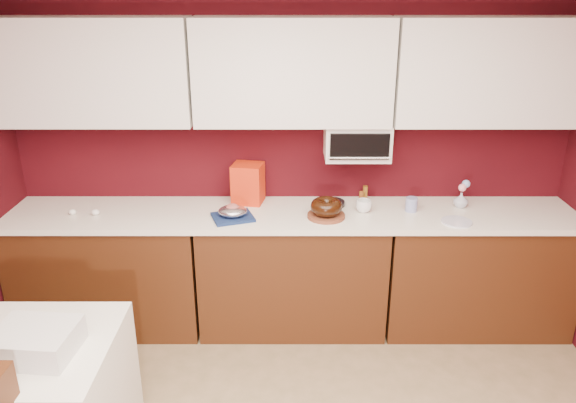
{
  "coord_description": "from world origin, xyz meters",
  "views": [
    {
      "loc": [
        -0.03,
        -1.7,
        2.41
      ],
      "look_at": [
        -0.03,
        1.84,
        1.02
      ],
      "focal_mm": 35.0,
      "sensor_mm": 36.0,
      "label": 1
    }
  ],
  "objects_px": {
    "pandoro_box": "(248,183)",
    "coffee_mug": "(364,205)",
    "bundt_cake": "(326,207)",
    "toaster_oven": "(357,140)",
    "newspaper_stack": "(35,342)",
    "blue_jar": "(411,204)",
    "flower_vase": "(461,199)",
    "foil_ham_nest": "(233,211)"
  },
  "relations": [
    {
      "from": "toaster_oven",
      "to": "foil_ham_nest",
      "type": "height_order",
      "value": "toaster_oven"
    },
    {
      "from": "pandoro_box",
      "to": "flower_vase",
      "type": "relative_size",
      "value": 2.36
    },
    {
      "from": "coffee_mug",
      "to": "blue_jar",
      "type": "relative_size",
      "value": 1.09
    },
    {
      "from": "pandoro_box",
      "to": "newspaper_stack",
      "type": "xyz_separation_m",
      "value": [
        -0.91,
        -1.6,
        -0.23
      ]
    },
    {
      "from": "foil_ham_nest",
      "to": "blue_jar",
      "type": "bearing_deg",
      "value": 6.33
    },
    {
      "from": "blue_jar",
      "to": "coffee_mug",
      "type": "bearing_deg",
      "value": -177.11
    },
    {
      "from": "bundt_cake",
      "to": "foil_ham_nest",
      "type": "xyz_separation_m",
      "value": [
        -0.64,
        -0.02,
        -0.03
      ]
    },
    {
      "from": "coffee_mug",
      "to": "flower_vase",
      "type": "bearing_deg",
      "value": 7.39
    },
    {
      "from": "bundt_cake",
      "to": "coffee_mug",
      "type": "height_order",
      "value": "bundt_cake"
    },
    {
      "from": "foil_ham_nest",
      "to": "newspaper_stack",
      "type": "bearing_deg",
      "value": -122.57
    },
    {
      "from": "flower_vase",
      "to": "blue_jar",
      "type": "bearing_deg",
      "value": -168.57
    },
    {
      "from": "flower_vase",
      "to": "newspaper_stack",
      "type": "height_order",
      "value": "flower_vase"
    },
    {
      "from": "coffee_mug",
      "to": "newspaper_stack",
      "type": "height_order",
      "value": "coffee_mug"
    },
    {
      "from": "bundt_cake",
      "to": "flower_vase",
      "type": "xyz_separation_m",
      "value": [
        0.97,
        0.19,
        -0.02
      ]
    },
    {
      "from": "foil_ham_nest",
      "to": "flower_vase",
      "type": "relative_size",
      "value": 1.61
    },
    {
      "from": "toaster_oven",
      "to": "newspaper_stack",
      "type": "height_order",
      "value": "toaster_oven"
    },
    {
      "from": "flower_vase",
      "to": "newspaper_stack",
      "type": "bearing_deg",
      "value": -148.35
    },
    {
      "from": "blue_jar",
      "to": "flower_vase",
      "type": "relative_size",
      "value": 0.8
    },
    {
      "from": "bundt_cake",
      "to": "flower_vase",
      "type": "relative_size",
      "value": 1.78
    },
    {
      "from": "foil_ham_nest",
      "to": "pandoro_box",
      "type": "bearing_deg",
      "value": 74.62
    },
    {
      "from": "blue_jar",
      "to": "newspaper_stack",
      "type": "height_order",
      "value": "blue_jar"
    },
    {
      "from": "coffee_mug",
      "to": "blue_jar",
      "type": "height_order",
      "value": "coffee_mug"
    },
    {
      "from": "toaster_oven",
      "to": "bundt_cake",
      "type": "bearing_deg",
      "value": -130.49
    },
    {
      "from": "blue_jar",
      "to": "foil_ham_nest",
      "type": "bearing_deg",
      "value": -173.67
    },
    {
      "from": "toaster_oven",
      "to": "pandoro_box",
      "type": "xyz_separation_m",
      "value": [
        -0.77,
        0.03,
        -0.33
      ]
    },
    {
      "from": "toaster_oven",
      "to": "blue_jar",
      "type": "xyz_separation_m",
      "value": [
        0.39,
        -0.14,
        -0.43
      ]
    },
    {
      "from": "blue_jar",
      "to": "flower_vase",
      "type": "xyz_separation_m",
      "value": [
        0.37,
        0.07,
        0.01
      ]
    },
    {
      "from": "newspaper_stack",
      "to": "pandoro_box",
      "type": "bearing_deg",
      "value": 60.42
    },
    {
      "from": "pandoro_box",
      "to": "blue_jar",
      "type": "height_order",
      "value": "pandoro_box"
    },
    {
      "from": "pandoro_box",
      "to": "newspaper_stack",
      "type": "relative_size",
      "value": 0.77
    },
    {
      "from": "bundt_cake",
      "to": "toaster_oven",
      "type": "bearing_deg",
      "value": 49.51
    },
    {
      "from": "pandoro_box",
      "to": "flower_vase",
      "type": "distance_m",
      "value": 1.53
    },
    {
      "from": "bundt_cake",
      "to": "pandoro_box",
      "type": "bearing_deg",
      "value": 152.13
    },
    {
      "from": "bundt_cake",
      "to": "pandoro_box",
      "type": "distance_m",
      "value": 0.63
    },
    {
      "from": "blue_jar",
      "to": "newspaper_stack",
      "type": "relative_size",
      "value": 0.26
    },
    {
      "from": "toaster_oven",
      "to": "bundt_cake",
      "type": "height_order",
      "value": "toaster_oven"
    },
    {
      "from": "pandoro_box",
      "to": "coffee_mug",
      "type": "bearing_deg",
      "value": -2.38
    },
    {
      "from": "pandoro_box",
      "to": "coffee_mug",
      "type": "xyz_separation_m",
      "value": [
        0.82,
        -0.19,
        -0.09
      ]
    },
    {
      "from": "flower_vase",
      "to": "pandoro_box",
      "type": "bearing_deg",
      "value": 176.23
    },
    {
      "from": "foil_ham_nest",
      "to": "coffee_mug",
      "type": "relative_size",
      "value": 1.84
    },
    {
      "from": "toaster_oven",
      "to": "flower_vase",
      "type": "distance_m",
      "value": 0.86
    },
    {
      "from": "foil_ham_nest",
      "to": "pandoro_box",
      "type": "relative_size",
      "value": 0.68
    }
  ]
}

